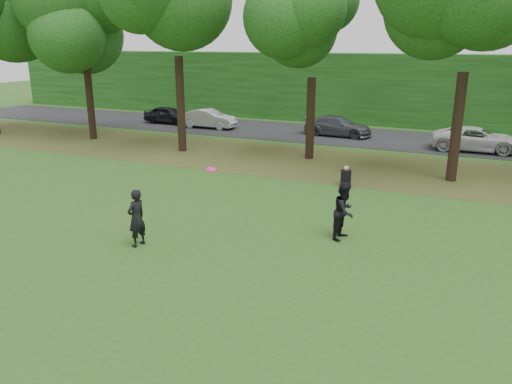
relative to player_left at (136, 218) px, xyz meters
The scene contains 9 objects.
ground 4.19m from the player_left, 11.21° to the right, with size 120.00×120.00×0.00m, color #2B4C17.
leaf_litter 12.88m from the player_left, 71.76° to the left, with size 60.00×7.00×0.01m, color #50381C.
street 20.62m from the player_left, 78.74° to the left, with size 70.00×7.00×0.02m, color black.
far_hedge 26.56m from the player_left, 81.27° to the left, with size 70.00×3.00×5.00m, color #184012.
player_left is the anchor object (origin of this frame).
player_right 6.22m from the player_left, 29.45° to the left, with size 0.85×0.66×1.75m, color black.
parked_cars 19.51m from the player_left, 80.65° to the left, with size 34.14×3.53×1.37m.
frisbee 2.61m from the player_left, 38.35° to the left, with size 0.29×0.30×0.13m.
seated_person 9.78m from the player_left, 65.71° to the left, with size 0.60×0.82×0.83m.
Camera 1 is at (4.78, -10.33, 5.83)m, focal length 35.00 mm.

